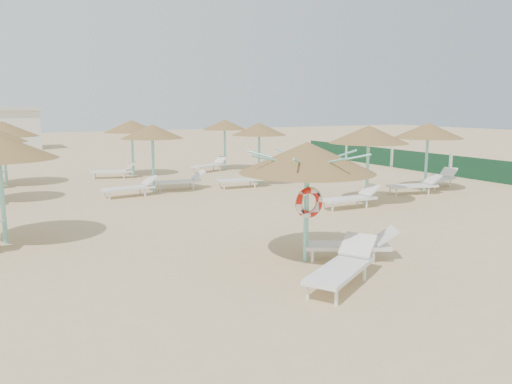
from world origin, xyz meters
name	(u,v)px	position (x,y,z in m)	size (l,w,h in m)	color
ground	(296,264)	(0.00, 0.00, 0.00)	(120.00, 120.00, 0.00)	tan
main_palapa	(307,158)	(0.29, 0.08, 2.25)	(2.90, 2.90, 2.60)	#7BD5C8
lounger_main_a	(343,266)	(0.09, -1.50, 0.38)	(2.20, 1.67, 0.79)	white
lounger_main_b	(353,244)	(1.26, -0.34, 0.34)	(2.02, 1.47, 0.72)	white
palapa_field	(179,133)	(0.92, 9.86, 2.30)	(19.52, 13.45, 2.71)	#7BD5C8
windbreak_fence	(420,162)	(14.00, 9.96, 0.50)	(0.08, 19.84, 1.10)	#1A5030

